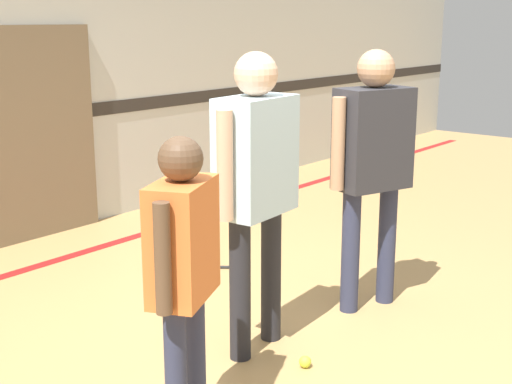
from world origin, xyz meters
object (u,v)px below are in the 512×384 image
tennis_ball_near_instructor (305,362)px  tennis_ball_by_spare_racket (192,273)px  person_student_left (183,256)px  person_student_right (373,152)px  racket_spare_on_floor (199,267)px  person_instructor (256,171)px

tennis_ball_near_instructor → tennis_ball_by_spare_racket: 1.54m
person_student_left → tennis_ball_by_spare_racket: 2.13m
person_student_right → racket_spare_on_floor: 1.69m
person_student_left → person_student_right: person_student_right is taller
racket_spare_on_floor → tennis_ball_near_instructor: tennis_ball_near_instructor is taller
person_student_right → tennis_ball_by_spare_racket: 1.62m
person_student_left → tennis_ball_near_instructor: (0.84, -0.06, -0.81)m
person_student_left → person_student_right: size_ratio=0.83×
racket_spare_on_floor → tennis_ball_near_instructor: size_ratio=8.04×
tennis_ball_near_instructor → person_student_right: bearing=11.1°
racket_spare_on_floor → person_student_right: bearing=-29.7°
person_student_left → racket_spare_on_floor: 2.32m
person_instructor → person_student_left: size_ratio=1.22×
tennis_ball_by_spare_racket → racket_spare_on_floor: bearing=30.5°
person_student_left → racket_spare_on_floor: person_student_left is taller
person_student_right → tennis_ball_near_instructor: (-0.95, -0.18, -0.98)m
person_student_left → person_student_right: (1.78, 0.13, 0.18)m
person_instructor → person_student_right: size_ratio=1.01×
person_instructor → racket_spare_on_floor: size_ratio=3.13×
person_instructor → racket_spare_on_floor: 1.72m
racket_spare_on_floor → tennis_ball_by_spare_racket: bearing=-97.2°
tennis_ball_by_spare_racket → person_student_left: bearing=-136.2°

